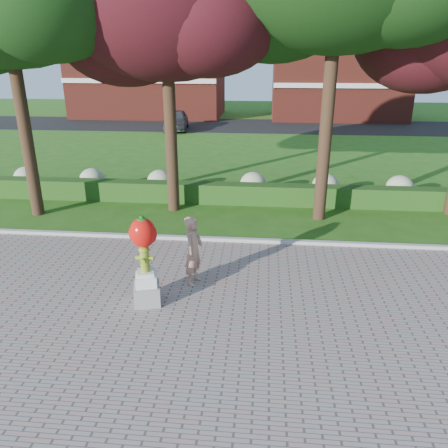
% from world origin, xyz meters
% --- Properties ---
extents(ground, '(100.00, 100.00, 0.00)m').
position_xyz_m(ground, '(0.00, 0.00, 0.00)').
color(ground, '#275916').
rests_on(ground, ground).
extents(walkway, '(40.00, 14.00, 0.04)m').
position_xyz_m(walkway, '(0.00, -4.00, 0.02)').
color(walkway, gray).
rests_on(walkway, ground).
extents(curb, '(40.00, 0.18, 0.15)m').
position_xyz_m(curb, '(0.00, 3.00, 0.07)').
color(curb, '#ADADA5').
rests_on(curb, ground).
extents(lawn_hedge, '(24.00, 0.70, 0.80)m').
position_xyz_m(lawn_hedge, '(0.00, 7.00, 0.40)').
color(lawn_hedge, '#1C3F12').
rests_on(lawn_hedge, ground).
extents(hydrangea_row, '(20.10, 1.10, 0.99)m').
position_xyz_m(hydrangea_row, '(0.57, 8.00, 0.55)').
color(hydrangea_row, '#9AA27C').
rests_on(hydrangea_row, ground).
extents(street, '(50.00, 8.00, 0.02)m').
position_xyz_m(street, '(0.00, 28.00, 0.01)').
color(street, black).
rests_on(street, ground).
extents(building_left, '(14.00, 8.00, 7.00)m').
position_xyz_m(building_left, '(-10.00, 34.00, 3.50)').
color(building_left, maroon).
rests_on(building_left, ground).
extents(building_right, '(12.00, 8.00, 6.40)m').
position_xyz_m(building_right, '(8.00, 34.00, 3.20)').
color(building_right, maroon).
rests_on(building_right, ground).
extents(tree_mid_left, '(8.25, 7.04, 10.69)m').
position_xyz_m(tree_mid_left, '(-2.10, 6.08, 7.30)').
color(tree_mid_left, black).
rests_on(tree_mid_left, ground).
extents(hydrant_sculpture, '(0.74, 0.74, 2.23)m').
position_xyz_m(hydrant_sculpture, '(-1.23, -0.90, 1.22)').
color(hydrant_sculpture, gray).
rests_on(hydrant_sculpture, walkway).
extents(woman, '(0.58, 0.75, 1.83)m').
position_xyz_m(woman, '(-0.28, 0.20, 0.95)').
color(woman, tan).
rests_on(woman, walkway).
extents(parked_car, '(2.39, 4.75, 1.55)m').
position_xyz_m(parked_car, '(-5.72, 25.16, 0.80)').
color(parked_car, '#3E4046').
rests_on(parked_car, street).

